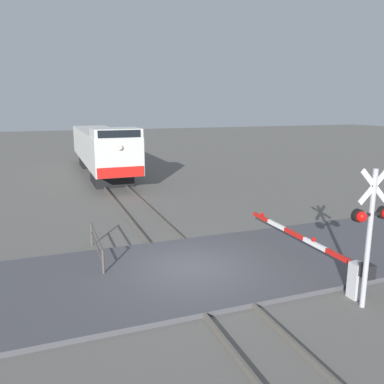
% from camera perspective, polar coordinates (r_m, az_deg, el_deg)
% --- Properties ---
extents(ground_plane, '(160.00, 160.00, 0.00)m').
position_cam_1_polar(ground_plane, '(13.33, 0.01, -11.46)').
color(ground_plane, '#605E59').
extents(rail_track_left, '(0.08, 80.00, 0.15)m').
position_cam_1_polar(rail_track_left, '(13.09, -2.99, -11.60)').
color(rail_track_left, '#59544C').
rests_on(rail_track_left, ground_plane).
extents(rail_track_right, '(0.08, 80.00, 0.15)m').
position_cam_1_polar(rail_track_right, '(13.55, 2.90, -10.73)').
color(rail_track_right, '#59544C').
rests_on(rail_track_right, ground_plane).
extents(road_surface, '(36.00, 5.65, 0.15)m').
position_cam_1_polar(road_surface, '(13.30, 0.01, -11.17)').
color(road_surface, '#47474C').
rests_on(road_surface, ground_plane).
extents(locomotive, '(3.01, 16.51, 4.00)m').
position_cam_1_polar(locomotive, '(32.18, -12.91, 6.20)').
color(locomotive, black).
rests_on(locomotive, ground_plane).
extents(crossing_signal, '(1.18, 0.33, 3.85)m').
position_cam_1_polar(crossing_signal, '(11.32, 24.44, -4.21)').
color(crossing_signal, '#ADADB2').
rests_on(crossing_signal, ground_plane).
extents(crossing_gate, '(0.36, 6.42, 1.17)m').
position_cam_1_polar(crossing_gate, '(12.96, 19.89, -9.41)').
color(crossing_gate, silver).
rests_on(crossing_gate, ground_plane).
extents(guard_railing, '(0.08, 3.26, 0.95)m').
position_cam_1_polar(guard_railing, '(14.46, -13.63, -7.19)').
color(guard_railing, '#4C4742').
rests_on(guard_railing, ground_plane).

